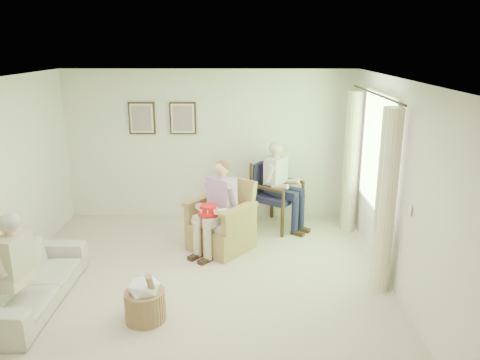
{
  "coord_description": "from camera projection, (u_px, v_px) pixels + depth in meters",
  "views": [
    {
      "loc": [
        0.63,
        -5.18,
        3.01
      ],
      "look_at": [
        0.54,
        1.49,
        1.05
      ],
      "focal_mm": 35.0,
      "sensor_mm": 36.0,
      "label": 1
    }
  ],
  "objects": [
    {
      "name": "window",
      "position": [
        378.0,
        149.0,
        6.5
      ],
      "size": [
        0.13,
        2.5,
        1.63
      ],
      "color": "#2D6B23",
      "rests_on": "right_wall"
    },
    {
      "name": "person_sofa",
      "position": [
        10.0,
        263.0,
        5.09
      ],
      "size": [
        0.42,
        0.62,
        1.24
      ],
      "rotation": [
        0.0,
        0.0,
        -1.74
      ],
      "color": "beige",
      "rests_on": "ground"
    },
    {
      "name": "wicker_armchair",
      "position": [
        221.0,
        227.0,
        7.06
      ],
      "size": [
        0.82,
        0.82,
        1.05
      ],
      "rotation": [
        0.0,
        0.0,
        -0.67
      ],
      "color": "tan",
      "rests_on": "ground"
    },
    {
      "name": "back_wall",
      "position": [
        210.0,
        146.0,
        8.1
      ],
      "size": [
        5.0,
        0.04,
        2.6
      ],
      "primitive_type": "cube",
      "color": "silver",
      "rests_on": "ground"
    },
    {
      "name": "curtain_right",
      "position": [
        351.0,
        162.0,
        7.57
      ],
      "size": [
        0.34,
        0.34,
        2.3
      ],
      "primitive_type": "cylinder",
      "color": "#F3EABE",
      "rests_on": "ground"
    },
    {
      "name": "person_wicker",
      "position": [
        220.0,
        201.0,
        6.79
      ],
      "size": [
        0.4,
        0.63,
        1.36
      ],
      "rotation": [
        0.0,
        0.0,
        -0.67
      ],
      "color": "beige",
      "rests_on": "ground"
    },
    {
      "name": "front_wall",
      "position": [
        142.0,
        337.0,
        2.82
      ],
      "size": [
        5.0,
        0.04,
        2.6
      ],
      "primitive_type": "cube",
      "color": "silver",
      "rests_on": "ground"
    },
    {
      "name": "framed_print_right",
      "position": [
        183.0,
        118.0,
        7.93
      ],
      "size": [
        0.45,
        0.05,
        0.55
      ],
      "color": "#382114",
      "rests_on": "back_wall"
    },
    {
      "name": "person_dark",
      "position": [
        278.0,
        180.0,
        7.65
      ],
      "size": [
        0.4,
        0.63,
        1.44
      ],
      "rotation": [
        0.0,
        0.0,
        0.96
      ],
      "color": "#1A1A3A",
      "rests_on": "ground"
    },
    {
      "name": "wood_armchair",
      "position": [
        277.0,
        191.0,
        7.9
      ],
      "size": [
        0.72,
        0.67,
        1.1
      ],
      "rotation": [
        0.0,
        0.0,
        0.96
      ],
      "color": "black",
      "rests_on": "ground"
    },
    {
      "name": "framed_print_left",
      "position": [
        142.0,
        118.0,
        7.94
      ],
      "size": [
        0.45,
        0.05,
        0.55
      ],
      "color": "#382114",
      "rests_on": "back_wall"
    },
    {
      "name": "curtain_left",
      "position": [
        386.0,
        202.0,
        5.69
      ],
      "size": [
        0.34,
        0.34,
        2.3
      ],
      "primitive_type": "cylinder",
      "color": "#F3EABE",
      "rests_on": "ground"
    },
    {
      "name": "right_wall",
      "position": [
        407.0,
        196.0,
        5.43
      ],
      "size": [
        0.04,
        5.5,
        2.6
      ],
      "primitive_type": "cube",
      "color": "silver",
      "rests_on": "ground"
    },
    {
      "name": "ceiling",
      "position": [
        189.0,
        82.0,
        5.1
      ],
      "size": [
        5.0,
        5.5,
        0.02
      ],
      "primitive_type": "cube",
      "color": "white",
      "rests_on": "back_wall"
    },
    {
      "name": "floor",
      "position": [
        195.0,
        294.0,
        5.83
      ],
      "size": [
        5.5,
        5.5,
        0.0
      ],
      "primitive_type": "plane",
      "color": "beige",
      "rests_on": "ground"
    },
    {
      "name": "red_hat",
      "position": [
        208.0,
        211.0,
        6.68
      ],
      "size": [
        0.3,
        0.3,
        0.14
      ],
      "color": "red",
      "rests_on": "person_wicker"
    },
    {
      "name": "hatbox",
      "position": [
        145.0,
        299.0,
        5.22
      ],
      "size": [
        0.6,
        0.6,
        0.67
      ],
      "color": "tan",
      "rests_on": "ground"
    },
    {
      "name": "sofa",
      "position": [
        29.0,
        281.0,
        5.56
      ],
      "size": [
        1.95,
        0.76,
        0.57
      ],
      "primitive_type": "imported",
      "rotation": [
        0.0,
        0.0,
        1.57
      ],
      "color": "beige",
      "rests_on": "ground"
    }
  ]
}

